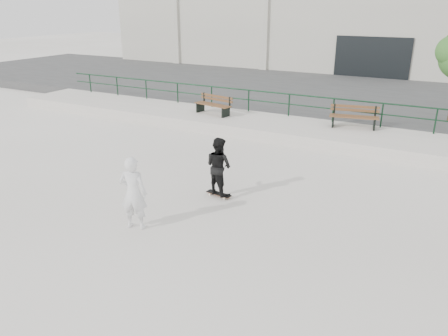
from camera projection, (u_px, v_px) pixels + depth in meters
The scene contains 10 objects.
ground at pixel (168, 236), 10.55m from camera, with size 120.00×120.00×0.00m, color #B6B0A6.
ledge at pixel (300, 131), 18.28m from camera, with size 30.00×3.00×0.50m, color beige.
parking_strip at pixel (348, 96), 25.27m from camera, with size 60.00×14.00×0.50m, color #3D3D3D.
railing at pixel (311, 102), 18.99m from camera, with size 28.00×0.06×1.03m.
commercial_building at pixel (396, 13), 35.25m from camera, with size 44.20×16.33×8.00m.
bench_left at pixel (214, 105), 19.93m from camera, with size 1.95×0.92×0.86m.
bench_right at pixel (354, 117), 17.77m from camera, with size 2.02×0.95×0.90m.
skateboard at pixel (219, 194), 12.70m from camera, with size 0.80×0.29×0.09m.
standing_skater at pixel (219, 166), 12.40m from camera, with size 0.82×0.64×1.69m, color black.
seated_skater at pixel (133, 193), 10.63m from camera, with size 0.68×0.45×1.88m, color white.
Camera 1 is at (5.61, -7.52, 5.27)m, focal length 35.00 mm.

